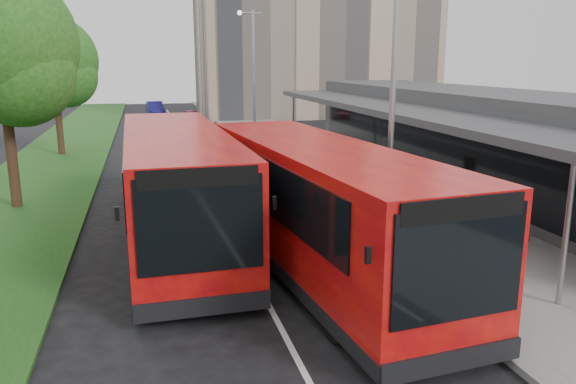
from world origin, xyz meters
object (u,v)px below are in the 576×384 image
object	(u,v)px
lamp_post_near	(390,78)
lamp_post_far	(252,69)
bollard	(292,144)
car_far	(155,108)
bus_second	(177,186)
tree_far	(54,67)
litter_bin	(340,173)
bus_main	(318,207)
car_near	(192,116)
tree_mid	(0,55)

from	to	relation	value
lamp_post_near	lamp_post_far	bearing A→B (deg)	90.00
bollard	car_far	size ratio (longest dim) A/B	0.26
lamp_post_near	bus_second	size ratio (longest dim) A/B	0.69
tree_far	lamp_post_near	size ratio (longest dim) A/B	0.94
litter_bin	car_far	xyz separation A→B (m)	(-6.79, 34.79, 0.05)
tree_far	bus_main	size ratio (longest dim) A/B	0.66
bus_main	car_near	xyz separation A→B (m)	(-0.09, 36.19, -1.11)
tree_far	bus_second	bearing A→B (deg)	-72.55
car_far	lamp_post_near	bearing A→B (deg)	-88.06
bus_second	car_near	bearing A→B (deg)	83.18
lamp_post_near	bus_second	world-z (taller)	lamp_post_near
litter_bin	car_near	xyz separation A→B (m)	(-3.82, 27.35, -0.09)
lamp_post_near	car_near	distance (m)	35.15
tree_far	bus_main	xyz separation A→B (m)	(8.70, -20.43, -3.24)
tree_far	lamp_post_near	world-z (taller)	lamp_post_near
tree_far	lamp_post_near	xyz separation A→B (m)	(11.13, -19.05, -0.16)
car_near	bollard	bearing A→B (deg)	-96.10
lamp_post_far	bus_main	xyz separation A→B (m)	(-2.43, -21.38, -3.08)
tree_mid	litter_bin	size ratio (longest dim) A/B	8.78
tree_mid	bus_second	distance (m)	8.39
tree_far	lamp_post_far	xyz separation A→B (m)	(11.13, 0.95, -0.16)
tree_mid	lamp_post_far	world-z (taller)	tree_mid
car_far	bus_main	bearing A→B (deg)	-91.45
lamp_post_near	lamp_post_far	xyz separation A→B (m)	(0.00, 20.00, 0.00)
tree_mid	bollard	xyz separation A→B (m)	(12.50, 8.66, -4.69)
lamp_post_near	bus_main	size ratio (longest dim) A/B	0.70
car_far	lamp_post_far	bearing A→B (deg)	-81.60
lamp_post_far	lamp_post_near	bearing A→B (deg)	-90.00
lamp_post_far	bus_second	world-z (taller)	lamp_post_far
tree_far	lamp_post_far	size ratio (longest dim) A/B	0.94
lamp_post_near	bus_main	bearing A→B (deg)	-150.43
bus_main	car_far	distance (m)	43.75
tree_mid	tree_far	bearing A→B (deg)	90.00
lamp_post_far	bollard	xyz separation A→B (m)	(1.38, -4.29, -4.03)
tree_far	litter_bin	world-z (taller)	tree_far
bollard	car_far	xyz separation A→B (m)	(-6.87, 26.54, -0.02)
tree_far	lamp_post_far	world-z (taller)	lamp_post_far
bus_main	bus_second	size ratio (longest dim) A/B	0.99
lamp_post_far	bus_second	bearing A→B (deg)	-107.44
lamp_post_near	litter_bin	size ratio (longest dim) A/B	8.43
lamp_post_far	bollard	size ratio (longest dim) A/B	7.43
bus_second	car_far	world-z (taller)	bus_second
lamp_post_near	car_far	bearing A→B (deg)	97.41
bollard	car_near	world-z (taller)	bollard
lamp_post_near	bollard	distance (m)	16.28
bus_main	bollard	world-z (taller)	bus_main
lamp_post_far	bollard	bearing A→B (deg)	-72.22
tree_far	bollard	distance (m)	13.61
litter_bin	tree_far	bearing A→B (deg)	137.00
car_far	bus_second	bearing A→B (deg)	-95.78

